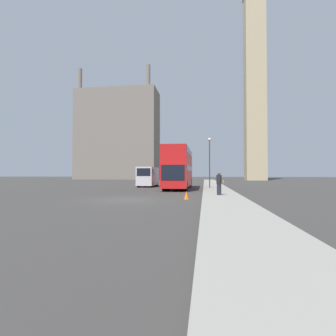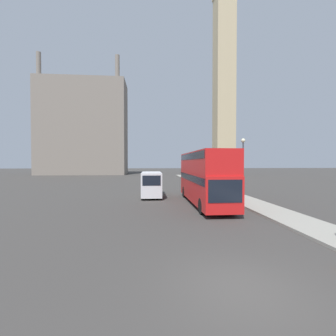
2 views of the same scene
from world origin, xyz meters
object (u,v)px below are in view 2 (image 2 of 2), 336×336
at_px(white_van, 151,184).
at_px(street_lamp, 243,160).
at_px(red_double_decker_bus, 204,175).
at_px(clock_tower, 224,46).

relative_size(white_van, street_lamp, 0.93).
bearing_deg(red_double_decker_bus, street_lamp, -1.22).
height_order(red_double_decker_bus, white_van, red_double_decker_bus).
xyz_separation_m(white_van, street_lamp, (8.22, -4.60, 2.49)).
height_order(clock_tower, street_lamp, clock_tower).
bearing_deg(white_van, clock_tower, 62.03).
distance_m(clock_tower, white_van, 58.96).
xyz_separation_m(red_double_decker_bus, white_van, (-4.66, 4.52, -1.16)).
bearing_deg(clock_tower, red_double_decker_bus, -110.57).
bearing_deg(red_double_decker_bus, white_van, 135.87).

